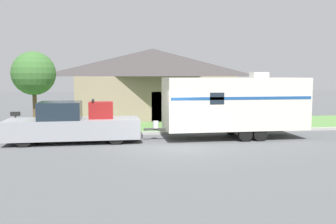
% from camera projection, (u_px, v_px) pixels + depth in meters
% --- Properties ---
extents(ground_plane, '(120.00, 120.00, 0.00)m').
position_uv_depth(ground_plane, '(167.00, 147.00, 16.85)').
color(ground_plane, '#515456').
extents(curb_strip, '(80.00, 0.30, 0.14)m').
position_uv_depth(curb_strip, '(156.00, 133.00, 20.53)').
color(curb_strip, '#999993').
rests_on(curb_strip, ground_plane).
extents(lawn_strip, '(80.00, 7.00, 0.03)m').
position_uv_depth(lawn_strip, '(149.00, 125.00, 24.12)').
color(lawn_strip, '#568442').
rests_on(lawn_strip, ground_plane).
extents(house_across_street, '(12.27, 7.31, 5.29)m').
position_uv_depth(house_across_street, '(153.00, 82.00, 28.99)').
color(house_across_street, gray).
rests_on(house_across_street, ground_plane).
extents(pickup_truck, '(6.38, 2.06, 2.06)m').
position_uv_depth(pickup_truck, '(73.00, 124.00, 17.92)').
color(pickup_truck, black).
rests_on(pickup_truck, ground_plane).
extents(travel_trailer, '(8.25, 2.47, 3.38)m').
position_uv_depth(travel_trailer, '(235.00, 103.00, 19.13)').
color(travel_trailer, black).
rests_on(travel_trailer, ground_plane).
extents(mailbox, '(0.48, 0.20, 1.27)m').
position_uv_depth(mailbox, '(15.00, 117.00, 20.08)').
color(mailbox, brown).
rests_on(mailbox, ground_plane).
extents(tree_in_yard, '(2.53, 2.53, 4.61)m').
position_uv_depth(tree_in_yard, '(34.00, 74.00, 21.73)').
color(tree_in_yard, brown).
rests_on(tree_in_yard, ground_plane).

